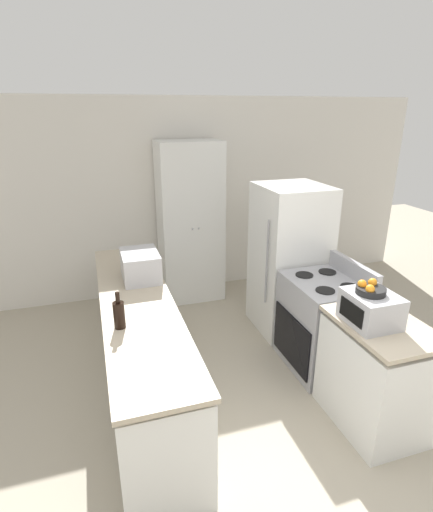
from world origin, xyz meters
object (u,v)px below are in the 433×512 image
at_px(wine_bottle, 119,314).
at_px(fruit_bowl, 370,289).
at_px(pantry_cabinet, 190,223).
at_px(toaster_oven, 371,309).
at_px(stove, 322,323).
at_px(refrigerator, 289,260).
at_px(microwave, 141,266).

distance_m(wine_bottle, fruit_bowl, 1.85).
xyz_separation_m(pantry_cabinet, toaster_oven, (0.70, -2.72, -0.00)).
distance_m(stove, fruit_bowl, 1.06).
height_order(toaster_oven, fruit_bowl, fruit_bowl).
bearing_deg(wine_bottle, refrigerator, 28.84).
bearing_deg(toaster_oven, microwave, 137.89).
relative_size(microwave, fruit_bowl, 2.11).
relative_size(toaster_oven, fruit_bowl, 1.76).
bearing_deg(toaster_oven, fruit_bowl, 136.50).
distance_m(refrigerator, toaster_oven, 1.60).
xyz_separation_m(microwave, wine_bottle, (-0.27, -0.87, -0.02)).
bearing_deg(toaster_oven, stove, 80.97).
bearing_deg(fruit_bowl, wine_bottle, 164.59).
xyz_separation_m(pantry_cabinet, refrigerator, (0.86, -1.14, -0.20)).
relative_size(stove, fruit_bowl, 4.98).
distance_m(stove, refrigerator, 0.89).
xyz_separation_m(microwave, fruit_bowl, (1.51, -1.36, 0.15)).
relative_size(microwave, toaster_oven, 1.20).
bearing_deg(stove, pantry_cabinet, 112.99).
relative_size(stove, wine_bottle, 3.76).
height_order(pantry_cabinet, toaster_oven, pantry_cabinet).
height_order(microwave, toaster_oven, microwave).
bearing_deg(wine_bottle, microwave, 72.55).
bearing_deg(microwave, refrigerator, 6.96).
relative_size(stove, refrigerator, 0.64).
height_order(microwave, wine_bottle, wine_bottle).
bearing_deg(refrigerator, pantry_cabinet, 126.93).
bearing_deg(stove, toaster_oven, -99.03).
bearing_deg(pantry_cabinet, refrigerator, -53.07).
xyz_separation_m(stove, refrigerator, (0.03, 0.80, 0.37)).
distance_m(refrigerator, wine_bottle, 2.24).
height_order(stove, refrigerator, refrigerator).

